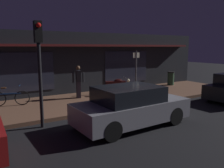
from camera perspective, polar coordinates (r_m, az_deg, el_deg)
The scene contains 10 objects.
ground_plane at distance 9.32m, azimuth 4.94°, elevation -8.07°, with size 60.00×60.00×0.00m, color black.
sidewalk_slab at distance 11.76m, azimuth -3.73°, elevation -4.03°, with size 18.00×4.00×0.15m, color brown.
storefront_building at distance 14.57m, azimuth -10.01°, elevation 5.28°, with size 18.00×3.30×3.60m.
motorcycle at distance 12.58m, azimuth 1.05°, elevation -0.48°, with size 1.65×0.75×0.97m.
bicycle_parked at distance 11.24m, azimuth -23.99°, elevation -3.17°, with size 1.60×0.58×0.91m.
person_bystander at distance 11.91m, azimuth -8.38°, elevation 0.73°, with size 0.61×0.42×1.67m.
sign_post at distance 13.35m, azimuth 5.99°, elevation 3.76°, with size 0.44×0.09×2.40m.
trash_bin at distance 16.45m, azimuth 14.43°, elevation 1.42°, with size 0.48×0.48×0.93m.
traffic_light_pole at distance 8.01m, azimuth -17.70°, elevation 6.76°, with size 0.24×0.33×3.60m.
parked_car_far at distance 8.08m, azimuth 4.67°, elevation -5.56°, with size 4.16×1.91×1.42m.
Camera 1 is at (-5.28, -7.16, 2.75)m, focal length 36.74 mm.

